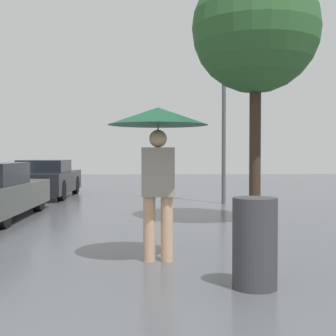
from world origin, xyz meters
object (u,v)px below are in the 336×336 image
object	(u,v)px
parked_car_farthest	(46,179)
street_lamp	(224,92)
tree	(256,30)
trash_bin	(255,243)
pedestrian	(158,134)

from	to	relation	value
parked_car_farthest	street_lamp	xyz separation A→B (m)	(5.41, -2.19, 2.51)
tree	trash_bin	distance (m)	5.50
trash_bin	street_lamp	bearing A→B (deg)	83.79
pedestrian	tree	xyz separation A→B (m)	(1.91, 3.06, 2.14)
street_lamp	tree	bearing A→B (deg)	-89.42
street_lamp	trash_bin	world-z (taller)	street_lamp
tree	trash_bin	world-z (taller)	tree
pedestrian	street_lamp	size ratio (longest dim) A/B	0.47
parked_car_farthest	trash_bin	xyz separation A→B (m)	(4.52, -10.33, -0.10)
pedestrian	trash_bin	distance (m)	1.97
tree	street_lamp	bearing A→B (deg)	90.58
tree	trash_bin	bearing A→B (deg)	-102.16
parked_car_farthest	trash_bin	world-z (taller)	parked_car_farthest
pedestrian	tree	world-z (taller)	tree
parked_car_farthest	street_lamp	distance (m)	6.35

